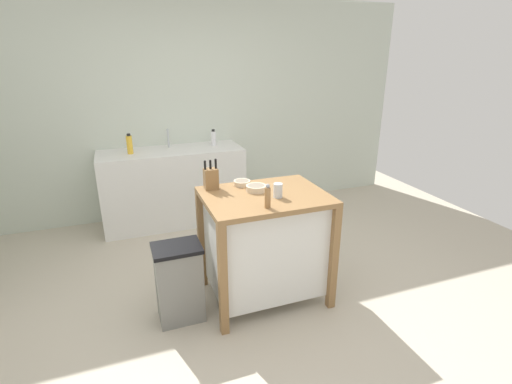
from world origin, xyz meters
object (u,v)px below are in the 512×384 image
at_px(drinking_cup, 278,191).
at_px(pepper_grinder, 268,197).
at_px(bottle_dish_soap, 213,138).
at_px(bottle_spray_cleaner, 130,144).
at_px(kitchen_island, 264,241).
at_px(trash_bin, 179,282).
at_px(sink_faucet, 168,138).
at_px(bowl_ceramic_small, 242,183).
at_px(knife_block, 211,178).
at_px(bowl_ceramic_wide, 256,188).

bearing_deg(drinking_cup, pepper_grinder, -132.66).
relative_size(bottle_dish_soap, bottle_spray_cleaner, 0.86).
relative_size(kitchen_island, bottle_spray_cleaner, 4.26).
relative_size(pepper_grinder, bottle_dish_soap, 0.92).
relative_size(drinking_cup, bottle_dish_soap, 0.57).
height_order(trash_bin, bottle_dish_soap, bottle_dish_soap).
distance_m(sink_faucet, bottle_dish_soap, 0.54).
distance_m(kitchen_island, drinking_cup, 0.48).
bearing_deg(bottle_dish_soap, pepper_grinder, -94.09).
bearing_deg(kitchen_island, sink_faucet, 103.33).
xyz_separation_m(bowl_ceramic_small, drinking_cup, (0.17, -0.36, 0.03)).
bearing_deg(bowl_ceramic_small, knife_block, 179.25).
bearing_deg(pepper_grinder, sink_faucet, 99.70).
height_order(drinking_cup, sink_faucet, sink_faucet).
relative_size(bowl_ceramic_small, bottle_dish_soap, 0.72).
xyz_separation_m(kitchen_island, knife_block, (-0.36, 0.27, 0.50)).
relative_size(kitchen_island, sink_faucet, 4.39).
height_order(bowl_ceramic_small, drinking_cup, drinking_cup).
relative_size(bowl_ceramic_small, pepper_grinder, 0.79).
height_order(kitchen_island, trash_bin, kitchen_island).
bearing_deg(bowl_ceramic_small, trash_bin, -153.06).
bearing_deg(drinking_cup, bottle_spray_cleaner, 117.37).
distance_m(bowl_ceramic_wide, bowl_ceramic_small, 0.18).
xyz_separation_m(kitchen_island, pepper_grinder, (-0.08, -0.26, 0.50)).
distance_m(drinking_cup, pepper_grinder, 0.23).
xyz_separation_m(drinking_cup, sink_faucet, (-0.53, 2.05, 0.03)).
distance_m(knife_block, pepper_grinder, 0.60).
distance_m(bowl_ceramic_small, pepper_grinder, 0.53).
bearing_deg(sink_faucet, trash_bin, -97.44).
bearing_deg(bottle_spray_cleaner, bottle_dish_soap, 4.12).
xyz_separation_m(knife_block, bottle_dish_soap, (0.43, 1.59, -0.02)).
relative_size(sink_faucet, bottle_dish_soap, 1.12).
bearing_deg(drinking_cup, sink_faucet, 104.54).
xyz_separation_m(bowl_ceramic_wide, trash_bin, (-0.69, -0.15, -0.64)).
relative_size(knife_block, pepper_grinder, 1.37).
xyz_separation_m(trash_bin, sink_faucet, (0.26, 2.00, 0.70)).
bearing_deg(bowl_ceramic_wide, kitchen_island, -68.80).
distance_m(knife_block, bottle_spray_cleaner, 1.62).
height_order(kitchen_island, drinking_cup, drinking_cup).
bearing_deg(kitchen_island, bowl_ceramic_small, 110.50).
relative_size(knife_block, bowl_ceramic_wide, 1.51).
xyz_separation_m(knife_block, drinking_cup, (0.43, -0.37, -0.03)).
xyz_separation_m(drinking_cup, pepper_grinder, (-0.15, -0.17, 0.03)).
bearing_deg(trash_bin, sink_faucet, 82.56).
xyz_separation_m(kitchen_island, bowl_ceramic_small, (-0.10, 0.27, 0.43)).
relative_size(knife_block, sink_faucet, 1.13).
distance_m(pepper_grinder, bottle_dish_soap, 2.13).
distance_m(drinking_cup, sink_faucet, 2.11).
relative_size(drinking_cup, pepper_grinder, 0.62).
height_order(kitchen_island, bottle_dish_soap, bottle_dish_soap).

